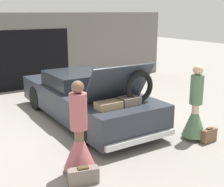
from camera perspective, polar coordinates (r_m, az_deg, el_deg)
name	(u,v)px	position (r m, az deg, el deg)	size (l,w,h in m)	color
ground_plane	(86,118)	(8.60, -4.83, -4.56)	(40.00, 40.00, 0.00)	gray
garage_wall_back	(32,51)	(12.09, -14.34, 7.46)	(12.00, 0.14, 2.80)	slate
car	(85,98)	(8.42, -4.89, -0.75)	(1.89, 5.00, 1.74)	#2D333D
person_left	(79,140)	(5.66, -6.02, -8.53)	(0.59, 0.59, 1.71)	brown
person_right	(195,113)	(7.29, 14.95, -3.46)	(0.55, 0.55, 1.73)	beige
suitcase_beside_left_person	(83,176)	(5.50, -5.28, -14.75)	(0.56, 0.31, 0.31)	#75665B
suitcase_beside_right_person	(209,136)	(7.35, 17.30, -7.35)	(0.41, 0.15, 0.34)	brown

